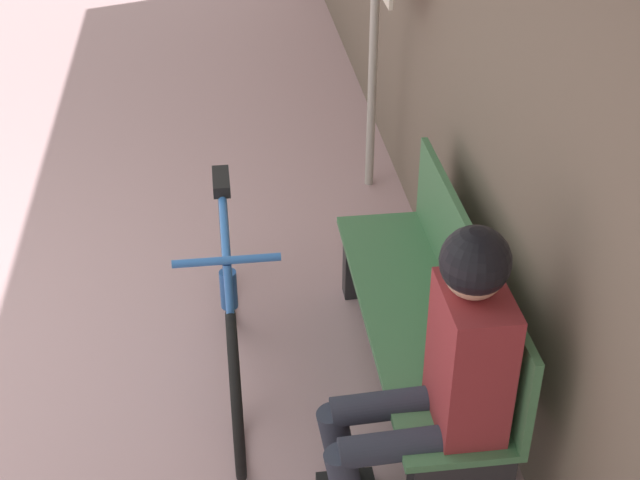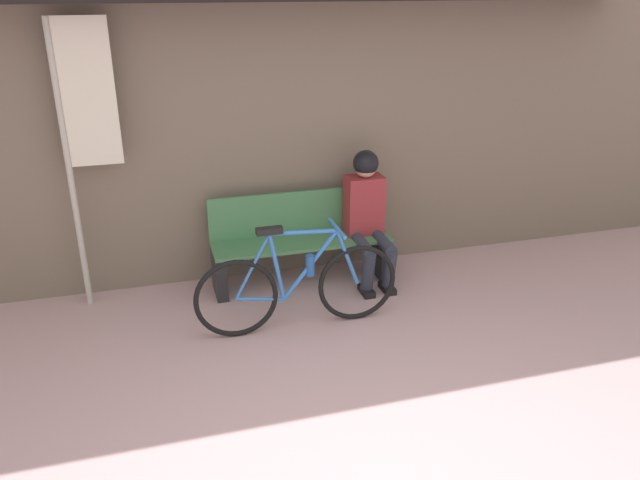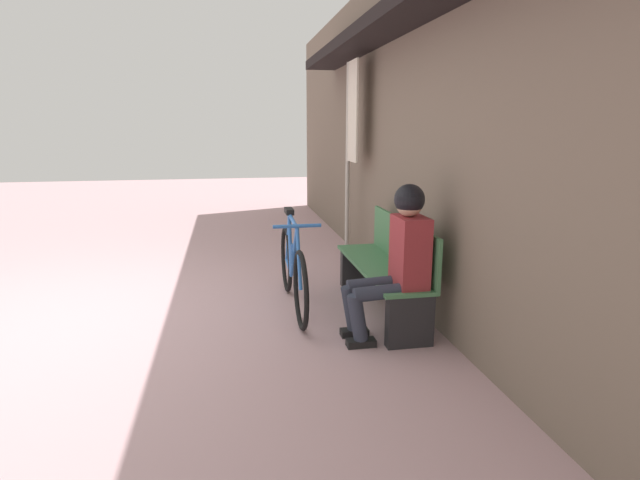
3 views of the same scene
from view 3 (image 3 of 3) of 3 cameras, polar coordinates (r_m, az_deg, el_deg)
ground_plane at (r=4.75m, az=-24.48°, el=-8.33°), size 24.00×24.00×0.00m
storefront_wall at (r=4.62m, az=11.08°, el=13.13°), size 12.00×0.56×3.20m
park_bench_near at (r=4.47m, az=7.58°, el=-3.34°), size 1.61×0.42×0.83m
bicycle at (r=4.51m, az=-3.13°, el=-3.32°), size 1.64×0.40×0.89m
person_seated at (r=3.81m, az=8.92°, el=-1.48°), size 0.34×0.62×1.21m
banner_pole at (r=5.98m, az=3.53°, el=12.09°), size 0.45×0.05×2.35m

